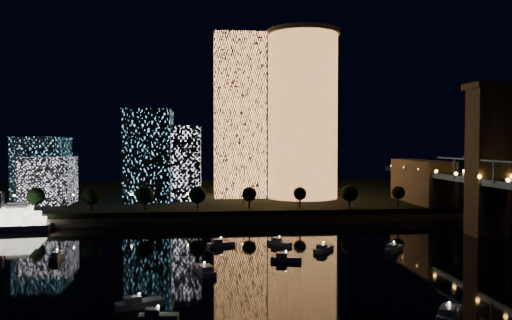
% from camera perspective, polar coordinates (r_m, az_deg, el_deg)
% --- Properties ---
extents(ground, '(520.00, 520.00, 0.00)m').
position_cam_1_polar(ground, '(112.06, 8.42, -13.84)').
color(ground, black).
rests_on(ground, ground).
extents(far_bank, '(420.00, 160.00, 5.00)m').
position_cam_1_polar(far_bank, '(267.34, 0.06, -4.02)').
color(far_bank, black).
rests_on(far_bank, ground).
extents(seawall, '(420.00, 6.00, 3.00)m').
position_cam_1_polar(seawall, '(190.63, 2.40, -6.77)').
color(seawall, '#6B5E4C').
rests_on(seawall, ground).
extents(tower_cylindrical, '(34.00, 34.00, 76.78)m').
position_cam_1_polar(tower_cylindrical, '(232.21, 5.35, 5.19)').
color(tower_cylindrical, '#FF9E51').
rests_on(tower_cylindrical, far_bank).
extents(tower_rectangular, '(23.91, 23.91, 76.06)m').
position_cam_1_polar(tower_rectangular, '(238.85, -1.93, 5.00)').
color(tower_rectangular, '#FF9E51').
rests_on(tower_rectangular, far_bank).
extents(midrise_blocks, '(79.18, 32.83, 39.87)m').
position_cam_1_polar(midrise_blocks, '(228.23, -14.84, -0.36)').
color(midrise_blocks, white).
rests_on(midrise_blocks, far_bank).
extents(motorboats, '(123.78, 71.85, 2.78)m').
position_cam_1_polar(motorboats, '(121.78, 5.12, -12.14)').
color(motorboats, silver).
rests_on(motorboats, ground).
extents(esplanade_trees, '(165.41, 6.93, 8.97)m').
position_cam_1_polar(esplanade_trees, '(193.82, -8.31, -3.97)').
color(esplanade_trees, black).
rests_on(esplanade_trees, far_bank).
extents(street_lamps, '(132.70, 0.70, 5.65)m').
position_cam_1_polar(street_lamps, '(199.87, -7.81, -4.20)').
color(street_lamps, black).
rests_on(street_lamps, far_bank).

